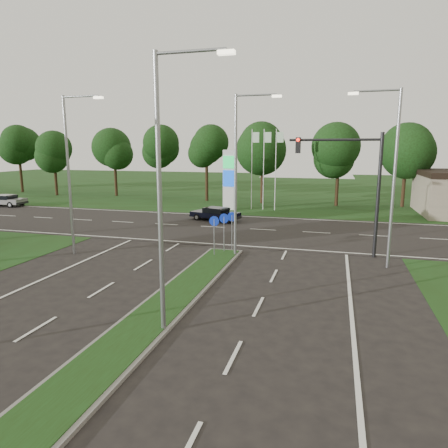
# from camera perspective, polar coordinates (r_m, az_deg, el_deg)

# --- Properties ---
(verge_far) EXTENTS (160.00, 50.00, 0.02)m
(verge_far) POSITION_cam_1_polar(r_m,az_deg,el_deg) (61.23, 9.78, 4.84)
(verge_far) COLOR #1B3110
(verge_far) RESTS_ON ground
(cross_road) EXTENTS (160.00, 12.00, 0.02)m
(cross_road) POSITION_cam_1_polar(r_m,az_deg,el_deg) (30.86, 3.76, -0.73)
(cross_road) COLOR black
(cross_road) RESTS_ON ground
(median_kerb) EXTENTS (2.00, 26.00, 0.12)m
(median_kerb) POSITION_cam_1_polar(r_m,az_deg,el_deg) (12.93, -15.83, -17.64)
(median_kerb) COLOR slate
(median_kerb) RESTS_ON ground
(streetlight_median_near) EXTENTS (2.53, 0.22, 9.00)m
(streetlight_median_near) POSITION_cam_1_polar(r_m,az_deg,el_deg) (12.75, -8.43, 5.95)
(streetlight_median_near) COLOR gray
(streetlight_median_near) RESTS_ON ground
(streetlight_median_far) EXTENTS (2.53, 0.22, 9.00)m
(streetlight_median_far) POSITION_cam_1_polar(r_m,az_deg,el_deg) (22.24, 2.17, 8.04)
(streetlight_median_far) COLOR gray
(streetlight_median_far) RESTS_ON ground
(streetlight_left_far) EXTENTS (2.53, 0.22, 9.00)m
(streetlight_left_far) POSITION_cam_1_polar(r_m,az_deg,el_deg) (24.39, -20.99, 7.59)
(streetlight_left_far) COLOR gray
(streetlight_left_far) RESTS_ON ground
(streetlight_right_far) EXTENTS (2.53, 0.22, 9.00)m
(streetlight_right_far) POSITION_cam_1_polar(r_m,az_deg,el_deg) (21.79, 22.70, 7.18)
(streetlight_right_far) COLOR gray
(streetlight_right_far) RESTS_ON ground
(traffic_signal) EXTENTS (5.10, 0.42, 7.00)m
(traffic_signal) POSITION_cam_1_polar(r_m,az_deg,el_deg) (23.67, 18.16, 6.65)
(traffic_signal) COLOR black
(traffic_signal) RESTS_ON ground
(median_signs) EXTENTS (1.16, 1.76, 2.38)m
(median_signs) POSITION_cam_1_polar(r_m,az_deg,el_deg) (23.28, -0.06, -0.18)
(median_signs) COLOR gray
(median_signs) RESTS_ON ground
(gas_pylon) EXTENTS (5.80, 1.26, 8.00)m
(gas_pylon) POSITION_cam_1_polar(r_m,az_deg,el_deg) (40.03, 1.17, 6.54)
(gas_pylon) COLOR silver
(gas_pylon) RESTS_ON ground
(treeline_far) EXTENTS (6.00, 6.00, 9.90)m
(treeline_far) POSITION_cam_1_polar(r_m,az_deg,el_deg) (45.95, 8.18, 11.51)
(treeline_far) COLOR black
(treeline_far) RESTS_ON ground
(navy_sedan) EXTENTS (4.53, 2.92, 1.16)m
(navy_sedan) POSITION_cam_1_polar(r_m,az_deg,el_deg) (34.27, -1.25, 1.49)
(navy_sedan) COLOR black
(navy_sedan) RESTS_ON ground
(far_car_a) EXTENTS (4.43, 2.12, 1.24)m
(far_car_a) POSITION_cam_1_polar(r_m,az_deg,el_deg) (48.92, -28.85, 3.00)
(far_car_a) COLOR gray
(far_car_a) RESTS_ON ground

